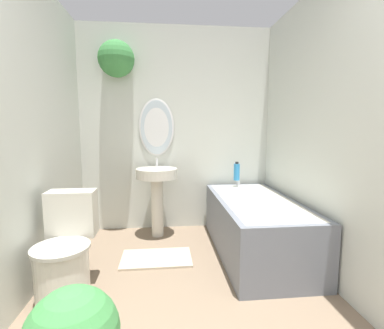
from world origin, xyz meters
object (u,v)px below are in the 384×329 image
object	(u,v)px
toilet	(66,255)
shampoo_bottle	(237,172)
pedestal_sink	(157,185)
bathtub	(256,225)

from	to	relation	value
toilet	shampoo_bottle	world-z (taller)	shampoo_bottle
pedestal_sink	bathtub	xyz separation A→B (m)	(0.97, -0.54, -0.30)
toilet	bathtub	xyz separation A→B (m)	(1.59, 0.57, -0.03)
bathtub	toilet	bearing A→B (deg)	-160.26
pedestal_sink	shampoo_bottle	distance (m)	0.94
toilet	shampoo_bottle	xyz separation A→B (m)	(1.56, 1.18, 0.40)
toilet	pedestal_sink	world-z (taller)	pedestal_sink
pedestal_sink	bathtub	size ratio (longest dim) A/B	0.58
toilet	bathtub	bearing A→B (deg)	19.74
bathtub	shampoo_bottle	distance (m)	0.74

